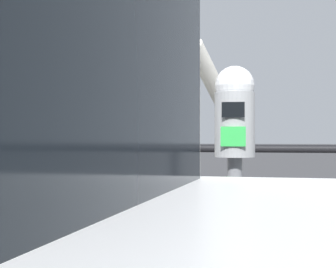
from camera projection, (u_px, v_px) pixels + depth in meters
parking_meter at (235, 145)px, 2.68m from camera, size 0.19×0.20×1.44m
pedestrian_at_meter at (153, 151)px, 3.02m from camera, size 0.78×0.53×1.78m
background_railing at (215, 183)px, 4.39m from camera, size 24.06×0.06×1.04m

